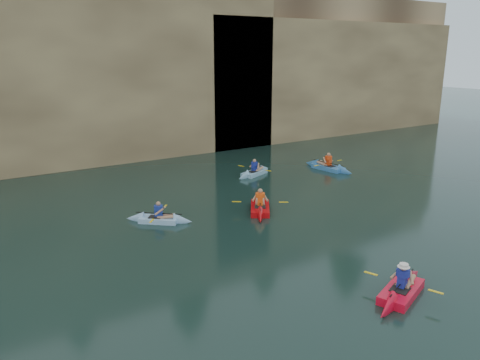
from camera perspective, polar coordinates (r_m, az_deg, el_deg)
ground at (r=12.66m, az=10.19°, el=-18.84°), size 160.00×160.00×0.00m
cliff at (r=38.24m, az=-22.05°, el=12.76°), size 70.00×16.00×12.00m
cliff_slab_center at (r=31.56m, az=-15.70°, el=12.41°), size 24.00×2.40×11.40m
cliff_slab_east at (r=42.08m, az=11.96°, el=12.21°), size 26.00×2.40×9.84m
sea_cave_center at (r=30.16m, az=-25.69°, el=3.46°), size 3.50×1.00×3.20m
sea_cave_east at (r=34.52m, az=-2.08°, el=7.42°), size 5.00×1.00×4.50m
main_kayaker at (r=15.15m, az=19.06°, el=-12.61°), size 3.50×2.21×1.28m
kayaker_ltblue_near at (r=20.38m, az=-9.86°, el=-4.69°), size 2.66×2.42×1.14m
kayaker_red_far at (r=21.46m, az=2.46°, el=-3.37°), size 2.67×3.40×1.32m
kayaker_ltblue_mid at (r=27.64m, az=1.76°, el=0.93°), size 3.16×2.21×1.19m
kayaker_blue_east at (r=29.34m, az=10.69°, el=1.55°), size 2.56×3.75×1.31m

